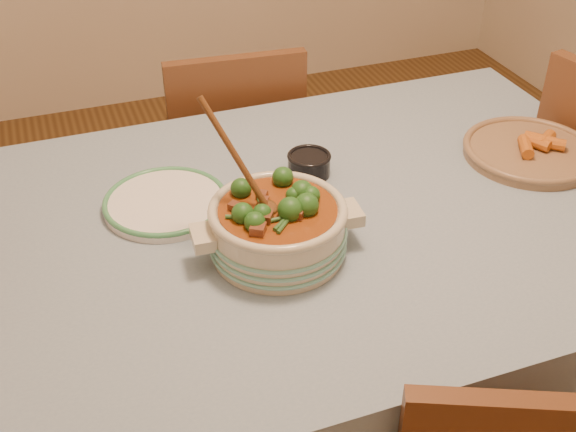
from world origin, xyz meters
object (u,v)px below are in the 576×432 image
object	(u,v)px
white_plate	(166,202)
chair_far	(234,156)
condiment_bowl	(309,163)
stew_casserole	(278,225)
dining_table	(296,250)
fried_plate	(530,149)

from	to	relation	value
white_plate	chair_far	bearing A→B (deg)	61.73
condiment_bowl	chair_far	world-z (taller)	chair_far
stew_casserole	dining_table	bearing A→B (deg)	52.60
stew_casserole	condiment_bowl	size ratio (longest dim) A/B	2.98
condiment_bowl	stew_casserole	bearing A→B (deg)	-123.19
dining_table	condiment_bowl	bearing A→B (deg)	59.87
white_plate	condiment_bowl	world-z (taller)	condiment_bowl
dining_table	white_plate	distance (m)	0.31
fried_plate	chair_far	xyz separation A→B (m)	(-0.57, 0.69, -0.28)
fried_plate	chair_far	distance (m)	0.93
dining_table	chair_far	world-z (taller)	chair_far
chair_far	condiment_bowl	bearing A→B (deg)	97.60
dining_table	condiment_bowl	size ratio (longest dim) A/B	14.39
white_plate	chair_far	size ratio (longest dim) A/B	0.37
stew_casserole	fried_plate	size ratio (longest dim) A/B	1.08
stew_casserole	white_plate	size ratio (longest dim) A/B	1.07
white_plate	chair_far	xyz separation A→B (m)	(0.32, 0.59, -0.28)
stew_casserole	chair_far	xyz separation A→B (m)	(0.14, 0.83, -0.33)
dining_table	white_plate	xyz separation A→B (m)	(-0.26, 0.14, 0.10)
dining_table	white_plate	bearing A→B (deg)	152.25
stew_casserole	fried_plate	bearing A→B (deg)	11.83
fried_plate	condiment_bowl	bearing A→B (deg)	168.59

